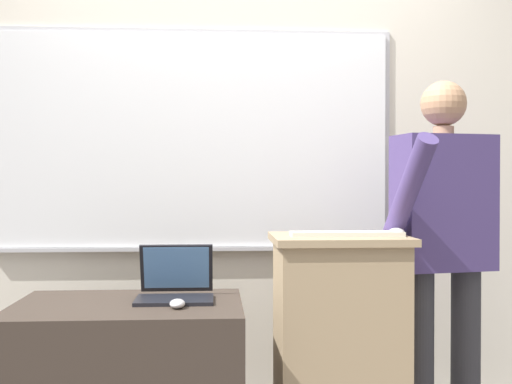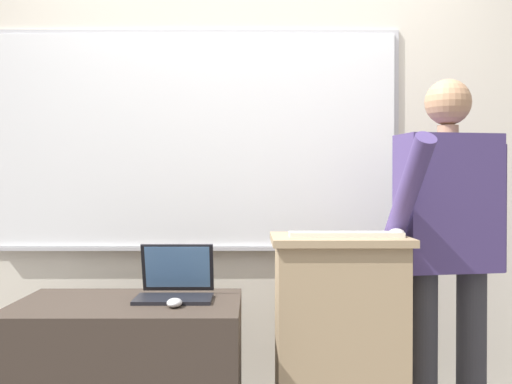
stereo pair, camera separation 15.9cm
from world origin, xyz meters
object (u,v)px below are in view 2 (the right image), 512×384
person_presenter (448,238)px  computer_mouse_by_laptop (174,303)px  computer_mouse_by_keyboard (397,233)px  laptop (176,283)px  lectern_podium (338,350)px  wireless_keyboard (346,234)px

person_presenter → computer_mouse_by_laptop: person_presenter is taller
computer_mouse_by_laptop → computer_mouse_by_keyboard: computer_mouse_by_keyboard is taller
person_presenter → laptop: person_presenter is taller
person_presenter → laptop: size_ratio=5.16×
laptop → lectern_podium: bearing=-4.0°
person_presenter → wireless_keyboard: person_presenter is taller
laptop → computer_mouse_by_laptop: size_ratio=3.16×
computer_mouse_by_keyboard → laptop: bearing=173.4°
person_presenter → computer_mouse_by_keyboard: person_presenter is taller
lectern_podium → computer_mouse_by_laptop: size_ratio=9.58×
wireless_keyboard → computer_mouse_by_keyboard: bearing=-0.4°
lectern_podium → person_presenter: size_ratio=0.59×
laptop → computer_mouse_by_keyboard: size_ratio=3.16×
person_presenter → computer_mouse_by_laptop: (-1.16, -0.28, -0.23)m
computer_mouse_by_laptop → computer_mouse_by_keyboard: (0.89, 0.10, 0.27)m
lectern_podium → wireless_keyboard: bearing=-69.1°
laptop → computer_mouse_by_laptop: bearing=-84.5°
person_presenter → wireless_keyboard: 0.51m
person_presenter → wireless_keyboard: size_ratio=3.54×
person_presenter → computer_mouse_by_laptop: bearing=-176.8°
person_presenter → wireless_keyboard: bearing=-169.3°
lectern_podium → computer_mouse_by_keyboard: size_ratio=9.58×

